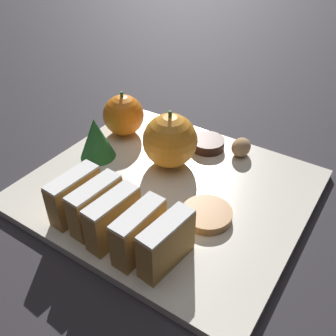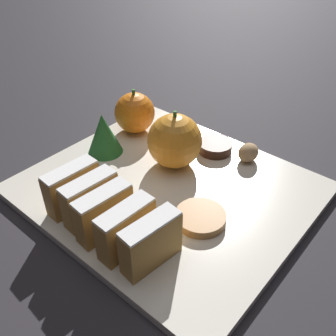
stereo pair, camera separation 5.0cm
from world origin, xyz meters
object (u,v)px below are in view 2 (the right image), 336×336
object	(u,v)px
orange_near	(175,141)
chocolate_cookie	(217,147)
orange_far	(135,113)
walnut	(248,153)

from	to	relation	value
orange_near	chocolate_cookie	size ratio (longest dim) A/B	1.64
chocolate_cookie	orange_far	bearing A→B (deg)	104.55
orange_near	walnut	xyz separation A→B (m)	(0.08, -0.08, -0.03)
orange_near	walnut	bearing A→B (deg)	-45.37
orange_far	chocolate_cookie	world-z (taller)	orange_far
orange_near	orange_far	xyz separation A→B (m)	(0.03, 0.11, -0.01)
orange_far	walnut	distance (m)	0.20
walnut	chocolate_cookie	distance (m)	0.05
orange_far	walnut	size ratio (longest dim) A/B	2.19
orange_near	orange_far	size ratio (longest dim) A/B	1.17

